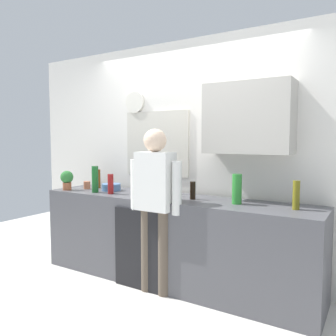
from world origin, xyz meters
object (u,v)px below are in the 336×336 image
bottle_amber_beer (98,179)px  bottle_dark_sauce (193,190)px  mixing_bowl (111,187)px  bottle_red_vinegar (111,184)px  bottle_clear_soda (237,189)px  bottle_olive_oil (296,195)px  coffee_maker (166,186)px  potted_plant (67,179)px  person_at_sink (155,197)px  bottle_green_wine (95,179)px  cup_terracotta_mug (87,185)px

bottle_amber_beer → bottle_dark_sauce: size_ratio=1.28×
bottle_dark_sauce → mixing_bowl: size_ratio=0.82×
bottle_red_vinegar → bottle_clear_soda: 1.40m
bottle_olive_oil → bottle_dark_sauce: 0.99m
mixing_bowl → coffee_maker: bearing=-13.7°
bottle_amber_beer → potted_plant: bearing=-120.1°
coffee_maker → person_at_sink: (-0.05, -0.12, -0.10)m
bottle_amber_beer → mixing_bowl: (0.29, -0.09, -0.07)m
bottle_clear_soda → bottle_dark_sauce: 0.47m
bottle_green_wine → bottle_clear_soda: bearing=6.0°
bottle_olive_oil → mixing_bowl: size_ratio=1.14×
potted_plant → person_at_sink: person_at_sink is taller
bottle_clear_soda → bottle_olive_oil: 0.52m
coffee_maker → person_at_sink: 0.17m
cup_terracotta_mug → person_at_sink: (1.19, -0.29, 0.00)m
coffee_maker → bottle_amber_beer: bearing=165.6°
cup_terracotta_mug → coffee_maker: bearing=-7.7°
bottle_clear_soda → bottle_olive_oil: bottle_clear_soda is taller
bottle_amber_beer → potted_plant: (-0.19, -0.33, 0.02)m
bottle_dark_sauce → potted_plant: (-1.57, -0.21, 0.04)m
bottle_green_wine → mixing_bowl: bottle_green_wine is taller
bottle_green_wine → bottle_dark_sauce: size_ratio=1.67×
coffee_maker → bottle_clear_soda: (0.66, 0.18, -0.01)m
bottle_green_wine → bottle_clear_soda: 1.62m
bottle_dark_sauce → person_at_sink: bearing=-128.3°
coffee_maker → mixing_bowl: bearing=166.3°
bottle_dark_sauce → coffee_maker: bearing=-136.1°
bottle_dark_sauce → potted_plant: size_ratio=0.78×
person_at_sink → bottle_dark_sauce: bearing=52.0°
bottle_amber_beer → bottle_olive_oil: size_ratio=0.92×
bottle_olive_oil → potted_plant: bearing=-175.1°
coffee_maker → bottle_dark_sauce: (0.19, 0.19, -0.06)m
bottle_green_wine → cup_terracotta_mug: size_ratio=3.26×
bottle_clear_soda → bottle_dark_sauce: bearing=179.3°
bottle_dark_sauce → person_at_sink: person_at_sink is taller
bottle_green_wine → person_at_sink: bearing=-8.5°
bottle_red_vinegar → mixing_bowl: 0.26m
bottle_dark_sauce → bottle_clear_soda: bearing=-0.7°
coffee_maker → bottle_red_vinegar: bearing=178.2°
mixing_bowl → potted_plant: 0.54m
bottle_amber_beer → mixing_bowl: 0.31m
coffee_maker → bottle_green_wine: bearing=179.2°
bottle_red_vinegar → bottle_amber_beer: (-0.45, 0.28, 0.00)m
coffee_maker → potted_plant: size_ratio=1.43×
bottle_green_wine → cup_terracotta_mug: 0.34m
bottle_red_vinegar → bottle_dark_sauce: (0.93, 0.16, -0.02)m
coffee_maker → bottle_clear_soda: 0.68m
coffee_maker → cup_terracotta_mug: bearing=172.3°
bottle_clear_soda → cup_terracotta_mug: (-1.90, -0.01, -0.09)m
bottle_dark_sauce → cup_terracotta_mug: (-1.44, -0.02, -0.04)m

